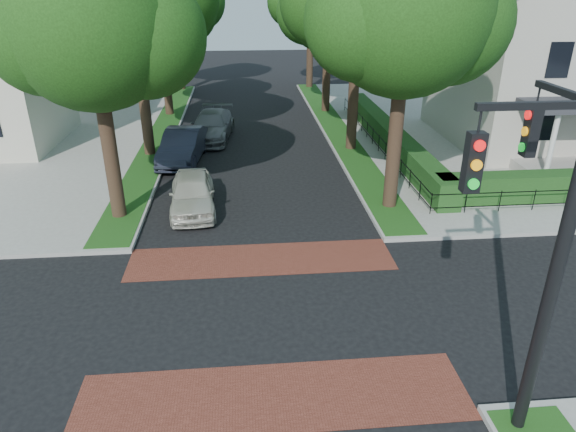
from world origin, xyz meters
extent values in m
plane|color=black|center=(0.00, 0.00, 0.00)|extent=(120.00, 120.00, 0.00)
cube|color=gray|center=(19.50, 19.00, 0.07)|extent=(30.00, 30.00, 0.15)
cube|color=maroon|center=(0.00, 3.20, 0.01)|extent=(9.00, 2.20, 0.01)
cube|color=maroon|center=(0.00, -3.20, 0.01)|extent=(9.00, 2.20, 0.01)
cube|color=#1E4112|center=(5.40, 19.10, 0.16)|extent=(1.60, 29.80, 0.02)
cube|color=#1E4112|center=(-5.40, 19.10, 0.16)|extent=(1.60, 29.80, 0.02)
cylinder|color=black|center=(5.50, 7.00, 3.83)|extent=(0.56, 0.56, 7.35)
sphere|color=#19390F|center=(5.50, 7.00, 7.71)|extent=(6.20, 6.20, 6.20)
sphere|color=#19390F|center=(7.21, 7.30, 7.31)|extent=(4.65, 4.65, 4.65)
sphere|color=#19390F|center=(3.95, 6.80, 7.41)|extent=(4.34, 4.34, 4.34)
cylinder|color=black|center=(5.50, 15.00, 4.00)|extent=(0.56, 0.56, 7.70)
sphere|color=#19390F|center=(7.31, 15.30, 7.67)|extent=(4.95, 4.95, 4.95)
sphere|color=#19390F|center=(3.85, 14.80, 7.77)|extent=(4.62, 4.62, 4.62)
cylinder|color=black|center=(5.50, 24.00, 3.47)|extent=(0.56, 0.56, 6.65)
sphere|color=#19390F|center=(5.50, 24.00, 6.99)|extent=(5.80, 5.80, 5.80)
sphere|color=#19390F|center=(7.09, 24.30, 6.59)|extent=(4.35, 4.35, 4.35)
sphere|color=#19390F|center=(4.05, 23.80, 6.69)|extent=(4.06, 4.06, 4.06)
cylinder|color=black|center=(5.50, 33.00, 3.65)|extent=(0.56, 0.56, 7.00)
sphere|color=#19390F|center=(7.15, 33.30, 6.95)|extent=(4.50, 4.50, 4.50)
sphere|color=#19390F|center=(4.00, 32.80, 7.05)|extent=(4.20, 4.20, 4.20)
cylinder|color=black|center=(-5.50, 7.00, 3.65)|extent=(0.56, 0.56, 7.00)
sphere|color=#19390F|center=(-5.50, 7.00, 7.35)|extent=(6.00, 6.00, 6.00)
sphere|color=#19390F|center=(-3.85, 7.30, 6.95)|extent=(4.50, 4.50, 4.50)
sphere|color=#19390F|center=(-7.00, 6.80, 7.05)|extent=(4.20, 4.20, 4.20)
sphere|color=#19390F|center=(-5.40, 8.50, 7.85)|extent=(3.90, 3.90, 3.90)
cylinder|color=black|center=(-5.50, 15.00, 4.17)|extent=(0.56, 0.56, 8.05)
cylinder|color=black|center=(-5.50, 24.00, 3.58)|extent=(0.56, 0.56, 6.86)
sphere|color=#19390F|center=(-5.50, 24.00, 7.21)|extent=(5.60, 5.60, 5.60)
sphere|color=#19390F|center=(-3.96, 24.30, 6.81)|extent=(4.20, 4.20, 4.20)
sphere|color=#19390F|center=(-6.90, 23.80, 6.91)|extent=(3.92, 3.92, 3.92)
cylinder|color=black|center=(-5.50, 33.00, 3.72)|extent=(0.56, 0.56, 7.14)
sphere|color=#19390F|center=(-3.79, 33.30, 7.09)|extent=(4.65, 4.65, 4.65)
sphere|color=#19390F|center=(-7.05, 32.80, 7.19)|extent=(4.34, 4.34, 4.34)
cube|color=#193D15|center=(7.70, 15.00, 0.75)|extent=(1.00, 18.00, 1.20)
cube|color=#BDB7AA|center=(17.50, 16.00, 4.15)|extent=(12.00, 10.00, 8.00)
cylinder|color=white|center=(13.30, 8.85, 2.00)|extent=(0.24, 0.24, 3.00)
cube|color=#BDB7AA|center=(-15.50, 32.00, 3.40)|extent=(9.00, 8.00, 6.50)
cylinder|color=black|center=(5.10, -4.60, 4.15)|extent=(0.26, 0.26, 8.00)
cube|color=black|center=(4.10, -4.60, 6.95)|extent=(2.00, 0.12, 0.12)
cube|color=black|center=(5.10, -3.70, 6.95)|extent=(0.12, 1.80, 0.12)
cube|color=black|center=(3.20, -4.60, 6.05)|extent=(0.28, 0.22, 1.00)
cylinder|color=red|center=(3.20, -4.73, 6.37)|extent=(0.18, 0.05, 0.18)
cylinder|color=orange|center=(3.20, -4.73, 6.05)|extent=(0.18, 0.05, 0.18)
cylinder|color=#0CB226|center=(3.20, -4.73, 5.73)|extent=(0.18, 0.05, 0.18)
cube|color=black|center=(5.10, -2.90, 6.05)|extent=(0.22, 0.28, 1.00)
cylinder|color=red|center=(4.97, -2.90, 6.37)|extent=(0.05, 0.18, 0.18)
cylinder|color=orange|center=(4.97, -2.90, 6.05)|extent=(0.05, 0.18, 0.18)
cylinder|color=#0CB226|center=(4.97, -2.90, 5.73)|extent=(0.05, 0.18, 0.18)
imported|color=beige|center=(-2.62, 7.58, 0.76)|extent=(2.11, 4.57, 1.52)
imported|color=#212331|center=(-3.60, 13.92, 0.84)|extent=(2.35, 5.30, 1.69)
imported|color=slate|center=(-2.30, 18.03, 0.80)|extent=(2.86, 5.74, 1.60)
camera|label=1|loc=(-0.48, -12.14, 8.73)|focal=32.00mm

